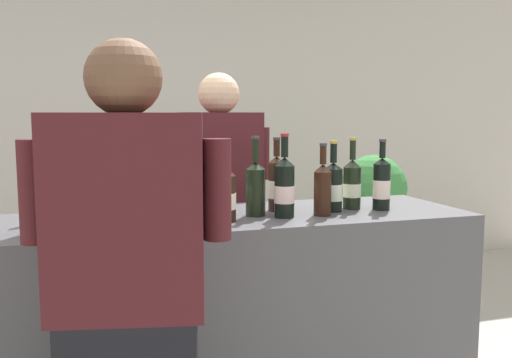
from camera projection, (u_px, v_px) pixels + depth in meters
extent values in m
cube|color=beige|center=(154.00, 120.00, 4.70)|extent=(8.00, 0.10, 2.80)
cube|color=#4C4C51|center=(230.00, 332.00, 2.33)|extent=(2.06, 0.62, 1.02)
cylinder|color=black|center=(333.00, 190.00, 2.36)|extent=(0.08, 0.08, 0.19)
cone|color=black|center=(333.00, 166.00, 2.35)|extent=(0.08, 0.08, 0.03)
cylinder|color=black|center=(334.00, 153.00, 2.34)|extent=(0.03, 0.03, 0.08)
cylinder|color=#B79333|center=(334.00, 142.00, 2.34)|extent=(0.03, 0.03, 0.01)
cylinder|color=white|center=(333.00, 192.00, 2.36)|extent=(0.08, 0.08, 0.07)
cylinder|color=black|center=(198.00, 190.00, 2.36)|extent=(0.07, 0.07, 0.19)
cone|color=black|center=(197.00, 165.00, 2.34)|extent=(0.07, 0.07, 0.03)
cylinder|color=black|center=(197.00, 153.00, 2.34)|extent=(0.03, 0.03, 0.07)
cylinder|color=maroon|center=(197.00, 143.00, 2.33)|extent=(0.04, 0.04, 0.01)
cylinder|color=silver|center=(198.00, 192.00, 2.36)|extent=(0.07, 0.07, 0.07)
cylinder|color=black|center=(226.00, 199.00, 2.14)|extent=(0.08, 0.08, 0.18)
cone|color=black|center=(226.00, 171.00, 2.12)|extent=(0.08, 0.08, 0.03)
cylinder|color=black|center=(225.00, 154.00, 2.12)|extent=(0.03, 0.03, 0.10)
cylinder|color=black|center=(225.00, 140.00, 2.11)|extent=(0.04, 0.04, 0.01)
cylinder|color=#EEE7C4|center=(226.00, 201.00, 2.14)|extent=(0.08, 0.08, 0.06)
cylinder|color=black|center=(277.00, 187.00, 2.37)|extent=(0.07, 0.07, 0.21)
cone|color=black|center=(277.00, 160.00, 2.36)|extent=(0.07, 0.07, 0.03)
cylinder|color=black|center=(277.00, 148.00, 2.35)|extent=(0.03, 0.03, 0.07)
cylinder|color=#333338|center=(277.00, 139.00, 2.35)|extent=(0.03, 0.03, 0.01)
cylinder|color=#F4DBCC|center=(277.00, 189.00, 2.38)|extent=(0.07, 0.07, 0.08)
cylinder|color=black|center=(255.00, 193.00, 2.26)|extent=(0.08, 0.08, 0.20)
cone|color=black|center=(255.00, 166.00, 2.24)|extent=(0.08, 0.08, 0.03)
cylinder|color=black|center=(255.00, 151.00, 2.24)|extent=(0.03, 0.03, 0.10)
cylinder|color=#333338|center=(255.00, 138.00, 2.23)|extent=(0.03, 0.03, 0.01)
cylinder|color=black|center=(352.00, 188.00, 2.43)|extent=(0.08, 0.08, 0.19)
cone|color=black|center=(352.00, 163.00, 2.42)|extent=(0.08, 0.08, 0.03)
cylinder|color=black|center=(353.00, 150.00, 2.41)|extent=(0.03, 0.03, 0.09)
cylinder|color=#B79333|center=(353.00, 139.00, 2.40)|extent=(0.03, 0.03, 0.01)
cylinder|color=beige|center=(352.00, 190.00, 2.43)|extent=(0.08, 0.08, 0.06)
cylinder|color=black|center=(382.00, 187.00, 2.41)|extent=(0.08, 0.08, 0.20)
cone|color=black|center=(382.00, 161.00, 2.39)|extent=(0.08, 0.08, 0.03)
cylinder|color=black|center=(383.00, 150.00, 2.39)|extent=(0.03, 0.03, 0.07)
cylinder|color=#333338|center=(383.00, 140.00, 2.38)|extent=(0.03, 0.03, 0.01)
cylinder|color=#F2DECD|center=(381.00, 189.00, 2.41)|extent=(0.08, 0.08, 0.08)
cylinder|color=black|center=(113.00, 193.00, 2.20)|extent=(0.07, 0.07, 0.21)
cone|color=black|center=(112.00, 163.00, 2.18)|extent=(0.07, 0.07, 0.03)
cylinder|color=black|center=(111.00, 149.00, 2.18)|extent=(0.03, 0.03, 0.08)
cylinder|color=black|center=(111.00, 138.00, 2.17)|extent=(0.03, 0.03, 0.01)
cylinder|color=black|center=(56.00, 194.00, 2.21)|extent=(0.08, 0.08, 0.20)
cone|color=black|center=(54.00, 166.00, 2.20)|extent=(0.08, 0.08, 0.03)
cylinder|color=black|center=(54.00, 152.00, 2.19)|extent=(0.03, 0.03, 0.08)
cylinder|color=maroon|center=(53.00, 141.00, 2.19)|extent=(0.03, 0.03, 0.01)
cylinder|color=silver|center=(56.00, 196.00, 2.21)|extent=(0.08, 0.08, 0.06)
cylinder|color=black|center=(284.00, 192.00, 2.22)|extent=(0.08, 0.08, 0.21)
cone|color=black|center=(285.00, 161.00, 2.21)|extent=(0.08, 0.08, 0.03)
cylinder|color=black|center=(285.00, 147.00, 2.20)|extent=(0.03, 0.03, 0.08)
cylinder|color=maroon|center=(285.00, 135.00, 2.20)|extent=(0.03, 0.03, 0.01)
cylinder|color=silver|center=(284.00, 194.00, 2.22)|extent=(0.08, 0.08, 0.07)
cylinder|color=black|center=(178.00, 200.00, 2.08)|extent=(0.08, 0.08, 0.19)
cone|color=black|center=(178.00, 172.00, 2.07)|extent=(0.08, 0.08, 0.03)
cylinder|color=black|center=(178.00, 158.00, 2.06)|extent=(0.03, 0.03, 0.08)
cylinder|color=#333338|center=(177.00, 146.00, 2.06)|extent=(0.03, 0.03, 0.01)
cylinder|color=silver|center=(178.00, 203.00, 2.08)|extent=(0.08, 0.08, 0.05)
cylinder|color=black|center=(323.00, 194.00, 2.26)|extent=(0.07, 0.07, 0.18)
cone|color=black|center=(323.00, 168.00, 2.25)|extent=(0.07, 0.07, 0.03)
cylinder|color=black|center=(323.00, 155.00, 2.25)|extent=(0.03, 0.03, 0.08)
cylinder|color=#333338|center=(323.00, 145.00, 2.24)|extent=(0.03, 0.03, 0.01)
cylinder|color=silver|center=(217.00, 216.00, 2.25)|extent=(0.07, 0.07, 0.00)
cylinder|color=silver|center=(217.00, 205.00, 2.24)|extent=(0.01, 0.01, 0.09)
ellipsoid|color=silver|center=(217.00, 182.00, 2.23)|extent=(0.08, 0.08, 0.11)
ellipsoid|color=maroon|center=(217.00, 187.00, 2.24)|extent=(0.06, 0.06, 0.04)
cylinder|color=silver|center=(58.00, 203.00, 1.90)|extent=(0.23, 0.23, 0.22)
torus|color=silver|center=(56.00, 171.00, 1.89)|extent=(0.24, 0.24, 0.01)
cube|color=black|center=(220.00, 299.00, 2.98)|extent=(0.40, 0.28, 0.86)
cube|color=#47191E|center=(219.00, 168.00, 2.90)|extent=(0.44, 0.28, 0.59)
sphere|color=#D8AD8C|center=(219.00, 94.00, 2.85)|extent=(0.22, 0.22, 0.22)
cylinder|color=#47191E|center=(262.00, 153.00, 2.99)|extent=(0.08, 0.08, 0.29)
cylinder|color=#47191E|center=(173.00, 156.00, 2.79)|extent=(0.08, 0.08, 0.29)
cube|color=#47191E|center=(127.00, 215.00, 1.52)|extent=(0.46, 0.32, 0.57)
sphere|color=brown|center=(124.00, 78.00, 1.47)|extent=(0.21, 0.21, 0.21)
cylinder|color=#47191E|center=(33.00, 192.00, 1.49)|extent=(0.08, 0.08, 0.29)
cylinder|color=#47191E|center=(217.00, 190.00, 1.53)|extent=(0.08, 0.08, 0.29)
cylinder|color=brown|center=(360.00, 305.00, 3.80)|extent=(0.40, 0.40, 0.24)
sphere|color=#387F3D|center=(353.00, 230.00, 3.69)|extent=(0.32, 0.32, 0.32)
sphere|color=#387F3D|center=(367.00, 242.00, 3.65)|extent=(0.47, 0.47, 0.47)
sphere|color=#387F3D|center=(347.00, 209.00, 3.73)|extent=(0.40, 0.40, 0.40)
sphere|color=#387F3D|center=(351.00, 220.00, 3.72)|extent=(0.38, 0.38, 0.38)
sphere|color=#387F3D|center=(359.00, 199.00, 3.72)|extent=(0.39, 0.39, 0.39)
sphere|color=#387F3D|center=(373.00, 188.00, 3.63)|extent=(0.45, 0.45, 0.45)
sphere|color=#387F3D|center=(363.00, 215.00, 3.81)|extent=(0.37, 0.37, 0.37)
cylinder|color=#4C3823|center=(362.00, 246.00, 3.75)|extent=(0.05, 0.05, 0.60)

